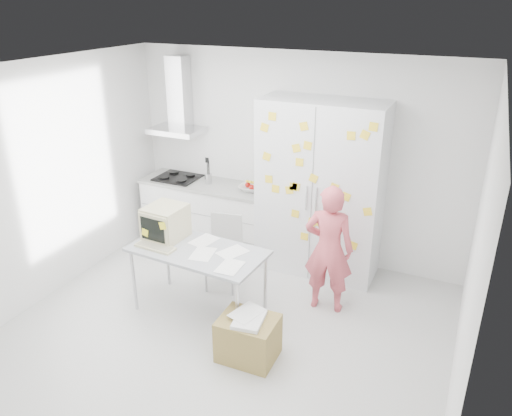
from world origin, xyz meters
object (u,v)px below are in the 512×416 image
at_px(desk, 177,234).
at_px(cardboard_box, 248,337).
at_px(chair, 224,247).
at_px(person, 329,249).

relative_size(desk, cardboard_box, 2.69).
bearing_deg(chair, desk, -125.35).
relative_size(desk, chair, 1.68).
relative_size(person, desk, 0.99).
height_order(desk, cardboard_box, desk).
bearing_deg(person, cardboard_box, 63.01).
distance_m(desk, cardboard_box, 1.40).
bearing_deg(cardboard_box, desk, 154.77).
height_order(chair, cardboard_box, chair).
distance_m(chair, cardboard_box, 1.43).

